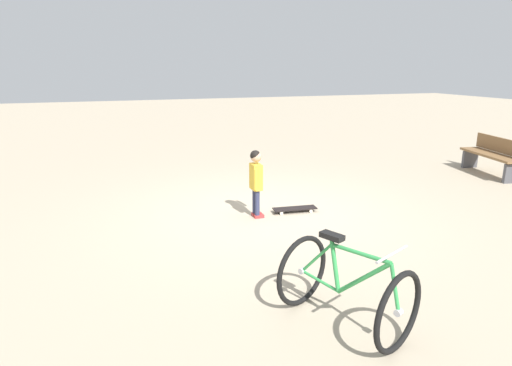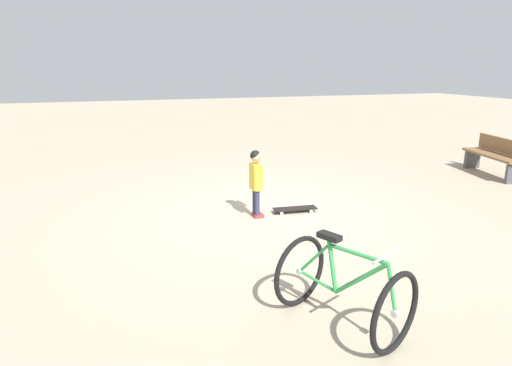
% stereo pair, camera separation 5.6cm
% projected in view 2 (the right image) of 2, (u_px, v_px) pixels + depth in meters
% --- Properties ---
extents(ground_plane, '(50.00, 50.00, 0.00)m').
position_uv_depth(ground_plane, '(270.00, 213.00, 6.95)').
color(ground_plane, tan).
extents(child_person, '(0.37, 0.22, 1.06)m').
position_uv_depth(child_person, '(256.00, 176.00, 6.61)').
color(child_person, '#2D3351').
rests_on(child_person, ground).
extents(skateboard, '(0.27, 0.72, 0.07)m').
position_uv_depth(skateboard, '(295.00, 209.00, 6.98)').
color(skateboard, black).
rests_on(skateboard, ground).
extents(bicycle_near, '(1.27, 1.09, 0.85)m').
position_uv_depth(bicycle_near, '(343.00, 288.00, 3.85)').
color(bicycle_near, black).
rests_on(bicycle_near, ground).
extents(street_bench, '(1.66, 0.75, 0.80)m').
position_uv_depth(street_bench, '(495.00, 156.00, 9.26)').
color(street_bench, brown).
rests_on(street_bench, ground).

